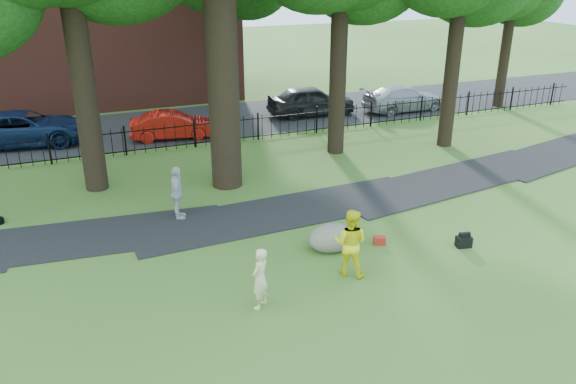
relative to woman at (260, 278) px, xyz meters
name	(u,v)px	position (x,y,z in m)	size (l,w,h in m)	color
ground	(304,274)	(1.58, 0.99, -0.78)	(120.00, 120.00, 0.00)	#385B1F
footpath	(284,212)	(2.58, 4.89, -0.78)	(36.00, 2.60, 0.03)	black
street	(177,125)	(1.58, 16.99, -0.78)	(80.00, 7.00, 0.02)	black
iron_fence	(195,134)	(1.58, 12.99, -0.18)	(44.00, 0.04, 1.20)	black
woman	(260,278)	(0.00, 0.00, 0.00)	(0.57, 0.37, 1.55)	beige
man	(350,243)	(2.69, 0.56, 0.15)	(0.90, 0.70, 1.85)	yellow
pedestrian	(177,193)	(-0.72, 5.74, 0.11)	(1.03, 0.43, 1.76)	#B1B1B6
boulder	(331,236)	(2.89, 2.01, -0.37)	(1.37, 1.04, 0.80)	#605B50
backpack	(464,242)	(6.49, 0.64, -0.61)	(0.43, 0.27, 0.32)	black
red_bag	(379,240)	(4.32, 1.71, -0.66)	(0.35, 0.22, 0.24)	maroon
red_sedan	(173,125)	(0.96, 14.71, -0.14)	(1.35, 3.89, 1.28)	#AF150D
navy_van	(24,128)	(-5.40, 16.25, -0.01)	(2.54, 5.50, 1.53)	#0D1F45
grey_car	(311,101)	(8.75, 16.20, 0.03)	(1.89, 4.70, 1.60)	black
silver_car	(403,98)	(13.90, 15.18, -0.09)	(1.93, 4.75, 1.38)	#9FA2A8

